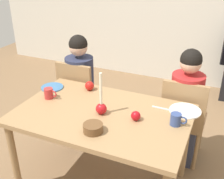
{
  "coord_description": "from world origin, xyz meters",
  "views": [
    {
      "loc": [
        0.85,
        -1.74,
        1.91
      ],
      "look_at": [
        0.0,
        0.2,
        0.87
      ],
      "focal_mm": 44.57,
      "sensor_mm": 36.0,
      "label": 1
    }
  ],
  "objects_px": {
    "dining_table": "(102,121)",
    "plate_left": "(52,87)",
    "person_right_child": "(185,110)",
    "person_left_child": "(81,89)",
    "bowl_walnuts": "(93,128)",
    "chair_left": "(79,94)",
    "mug_right": "(176,119)",
    "chair_right": "(183,116)",
    "apple_by_left_plate": "(136,116)",
    "plate_right": "(185,111)",
    "candle_centerpiece": "(101,106)",
    "mug_left": "(49,93)",
    "apple_near_candle": "(90,86)"
  },
  "relations": [
    {
      "from": "dining_table",
      "to": "plate_left",
      "type": "distance_m",
      "value": 0.68
    },
    {
      "from": "person_right_child",
      "to": "plate_left",
      "type": "distance_m",
      "value": 1.28
    },
    {
      "from": "person_left_child",
      "to": "bowl_walnuts",
      "type": "height_order",
      "value": "person_left_child"
    },
    {
      "from": "chair_left",
      "to": "mug_right",
      "type": "bearing_deg",
      "value": -25.21
    },
    {
      "from": "mug_right",
      "to": "dining_table",
      "type": "bearing_deg",
      "value": -173.7
    },
    {
      "from": "chair_right",
      "to": "plate_left",
      "type": "distance_m",
      "value": 1.28
    },
    {
      "from": "person_left_child",
      "to": "apple_by_left_plate",
      "type": "height_order",
      "value": "person_left_child"
    },
    {
      "from": "person_left_child",
      "to": "plate_left",
      "type": "bearing_deg",
      "value": -99.05
    },
    {
      "from": "chair_right",
      "to": "plate_right",
      "type": "xyz_separation_m",
      "value": [
        0.05,
        -0.31,
        0.24
      ]
    },
    {
      "from": "chair_right",
      "to": "person_right_child",
      "type": "bearing_deg",
      "value": 90.0
    },
    {
      "from": "candle_centerpiece",
      "to": "mug_left",
      "type": "xyz_separation_m",
      "value": [
        -0.54,
        0.05,
        -0.02
      ]
    },
    {
      "from": "dining_table",
      "to": "plate_right",
      "type": "height_order",
      "value": "plate_right"
    },
    {
      "from": "plate_left",
      "to": "apple_by_left_plate",
      "type": "bearing_deg",
      "value": -13.32
    },
    {
      "from": "person_left_child",
      "to": "mug_right",
      "type": "relative_size",
      "value": 9.28
    },
    {
      "from": "plate_left",
      "to": "plate_right",
      "type": "relative_size",
      "value": 0.82
    },
    {
      "from": "person_right_child",
      "to": "mug_right",
      "type": "relative_size",
      "value": 9.28
    },
    {
      "from": "person_left_child",
      "to": "plate_left",
      "type": "distance_m",
      "value": 0.46
    },
    {
      "from": "person_left_child",
      "to": "candle_centerpiece",
      "type": "height_order",
      "value": "person_left_child"
    },
    {
      "from": "dining_table",
      "to": "plate_left",
      "type": "bearing_deg",
      "value": 160.51
    },
    {
      "from": "chair_right",
      "to": "person_left_child",
      "type": "height_order",
      "value": "person_left_child"
    },
    {
      "from": "person_right_child",
      "to": "mug_left",
      "type": "height_order",
      "value": "person_right_child"
    },
    {
      "from": "dining_table",
      "to": "chair_right",
      "type": "xyz_separation_m",
      "value": [
        0.56,
        0.61,
        -0.15
      ]
    },
    {
      "from": "chair_right",
      "to": "plate_left",
      "type": "bearing_deg",
      "value": -162.36
    },
    {
      "from": "person_left_child",
      "to": "mug_left",
      "type": "xyz_separation_m",
      "value": [
        0.03,
        -0.6,
        0.23
      ]
    },
    {
      "from": "plate_right",
      "to": "apple_near_candle",
      "type": "bearing_deg",
      "value": 177.69
    },
    {
      "from": "candle_centerpiece",
      "to": "mug_left",
      "type": "distance_m",
      "value": 0.54
    },
    {
      "from": "mug_right",
      "to": "person_left_child",
      "type": "bearing_deg",
      "value": 153.49
    },
    {
      "from": "mug_left",
      "to": "apple_by_left_plate",
      "type": "bearing_deg",
      "value": -2.25
    },
    {
      "from": "person_right_child",
      "to": "plate_left",
      "type": "height_order",
      "value": "person_right_child"
    },
    {
      "from": "candle_centerpiece",
      "to": "apple_near_candle",
      "type": "distance_m",
      "value": 0.45
    },
    {
      "from": "mug_right",
      "to": "apple_near_candle",
      "type": "bearing_deg",
      "value": 163.04
    },
    {
      "from": "dining_table",
      "to": "chair_right",
      "type": "bearing_deg",
      "value": 47.13
    },
    {
      "from": "bowl_walnuts",
      "to": "apple_near_candle",
      "type": "xyz_separation_m",
      "value": [
        -0.34,
        0.59,
        0.01
      ]
    },
    {
      "from": "dining_table",
      "to": "person_left_child",
      "type": "height_order",
      "value": "person_left_child"
    },
    {
      "from": "plate_right",
      "to": "bowl_walnuts",
      "type": "relative_size",
      "value": 1.77
    },
    {
      "from": "dining_table",
      "to": "person_left_child",
      "type": "relative_size",
      "value": 1.19
    },
    {
      "from": "person_right_child",
      "to": "apple_near_candle",
      "type": "height_order",
      "value": "person_right_child"
    },
    {
      "from": "plate_right",
      "to": "apple_by_left_plate",
      "type": "bearing_deg",
      "value": -138.9
    },
    {
      "from": "chair_right",
      "to": "bowl_walnuts",
      "type": "height_order",
      "value": "chair_right"
    },
    {
      "from": "chair_left",
      "to": "chair_right",
      "type": "bearing_deg",
      "value": 0.0
    },
    {
      "from": "chair_right",
      "to": "apple_by_left_plate",
      "type": "height_order",
      "value": "chair_right"
    },
    {
      "from": "apple_near_candle",
      "to": "plate_right",
      "type": "bearing_deg",
      "value": -2.31
    },
    {
      "from": "plate_left",
      "to": "apple_near_candle",
      "type": "relative_size",
      "value": 2.41
    },
    {
      "from": "person_right_child",
      "to": "apple_by_left_plate",
      "type": "distance_m",
      "value": 0.73
    },
    {
      "from": "plate_left",
      "to": "apple_by_left_plate",
      "type": "distance_m",
      "value": 0.95
    },
    {
      "from": "chair_left",
      "to": "person_right_child",
      "type": "relative_size",
      "value": 0.77
    },
    {
      "from": "person_right_child",
      "to": "apple_by_left_plate",
      "type": "height_order",
      "value": "person_right_child"
    },
    {
      "from": "chair_left",
      "to": "mug_right",
      "type": "height_order",
      "value": "chair_left"
    },
    {
      "from": "apple_near_candle",
      "to": "dining_table",
      "type": "bearing_deg",
      "value": -48.92
    },
    {
      "from": "chair_left",
      "to": "candle_centerpiece",
      "type": "xyz_separation_m",
      "value": [
        0.57,
        -0.62,
        0.31
      ]
    }
  ]
}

